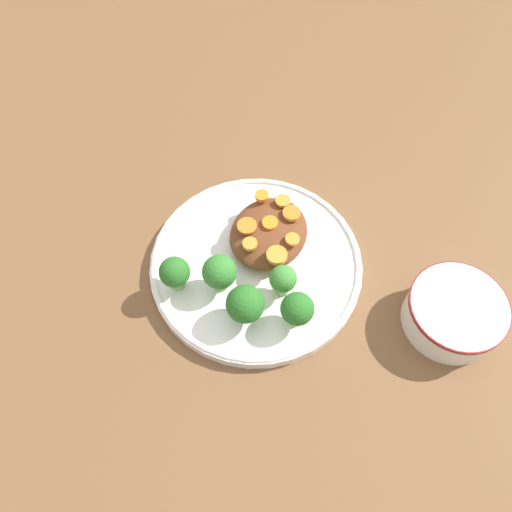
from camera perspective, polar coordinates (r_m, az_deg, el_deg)
The scene contains 17 objects.
ground_plane at distance 0.68m, azimuth -0.00°, elevation -1.37°, with size 4.00×4.00×0.00m, color brown.
plate at distance 0.67m, azimuth -0.00°, elevation -0.90°, with size 0.28×0.28×0.02m.
dip_bowl at distance 0.66m, azimuth 21.72°, elevation -5.99°, with size 0.12×0.12×0.05m.
stew_mound at distance 0.67m, azimuth 1.37°, elevation 2.67°, with size 0.10×0.12×0.04m, color brown.
broccoli_floret_0 at distance 0.62m, azimuth -4.19°, elevation -1.92°, with size 0.04×0.04×0.06m.
broccoli_floret_1 at distance 0.59m, azimuth -1.23°, elevation -5.55°, with size 0.05×0.05×0.06m.
broccoli_floret_2 at distance 0.60m, azimuth 4.73°, elevation -6.12°, with size 0.04×0.04×0.06m.
broccoli_floret_3 at distance 0.63m, azimuth -9.26°, elevation -1.94°, with size 0.04×0.04×0.05m.
broccoli_floret_4 at distance 0.61m, azimuth 3.10°, elevation -2.74°, with size 0.03×0.03×0.05m.
carrot_slice_0 at distance 0.65m, azimuth -1.04°, elevation 3.45°, with size 0.03×0.03×0.00m, color orange.
carrot_slice_1 at distance 0.65m, azimuth 1.82°, elevation 3.71°, with size 0.02×0.02×0.00m, color orange.
carrot_slice_2 at distance 0.68m, azimuth 0.67°, elevation 6.90°, with size 0.02×0.02×0.01m, color orange.
carrot_slice_3 at distance 0.64m, azimuth 4.18°, elevation 1.93°, with size 0.02×0.02×0.00m, color orange.
carrot_slice_4 at distance 0.63m, azimuth -0.70°, elevation 1.38°, with size 0.02×0.02×0.01m, color orange.
carrot_slice_5 at distance 0.67m, azimuth 2.97°, elevation 6.35°, with size 0.02×0.02×0.00m, color orange.
carrot_slice_6 at distance 0.66m, azimuth 4.07°, elevation 4.88°, with size 0.02×0.02×0.01m, color orange.
carrot_slice_7 at distance 0.62m, azimuth 2.39°, elevation 0.08°, with size 0.03×0.03×0.01m, color orange.
Camera 1 is at (-0.15, 0.29, 0.59)m, focal length 35.00 mm.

